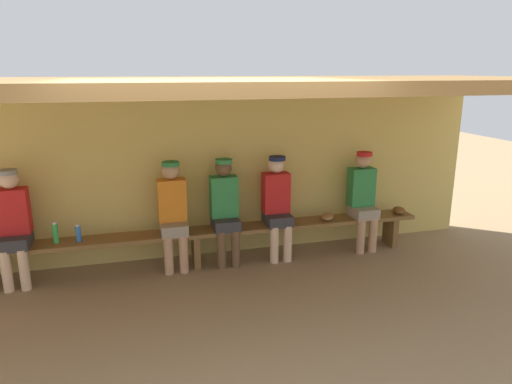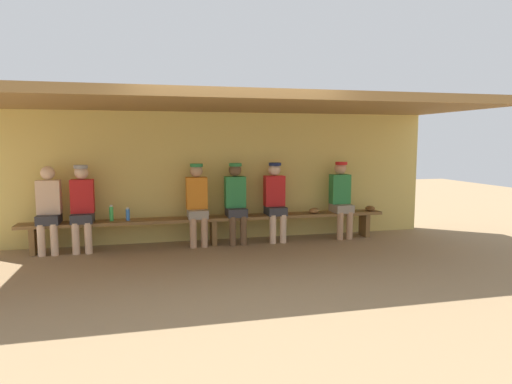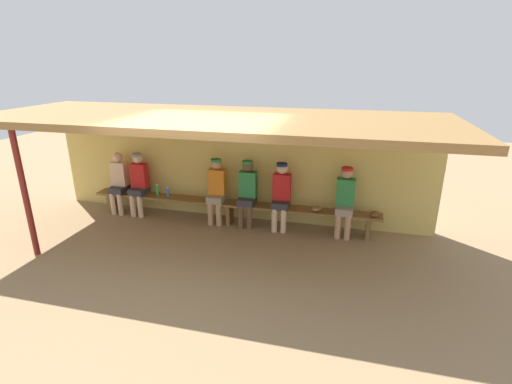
# 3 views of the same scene
# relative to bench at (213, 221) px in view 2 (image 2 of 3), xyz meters

# --- Properties ---
(ground_plane) EXTENTS (24.00, 24.00, 0.00)m
(ground_plane) POSITION_rel_bench_xyz_m (0.00, -1.55, -0.39)
(ground_plane) COLOR #937754
(back_wall) EXTENTS (8.00, 0.20, 2.20)m
(back_wall) POSITION_rel_bench_xyz_m (0.00, 0.45, 0.71)
(back_wall) COLOR #D8BC60
(back_wall) RESTS_ON ground
(dugout_roof) EXTENTS (8.00, 2.80, 0.12)m
(dugout_roof) POSITION_rel_bench_xyz_m (0.00, -0.85, 1.87)
(dugout_roof) COLOR olive
(dugout_roof) RESTS_ON back_wall
(bench) EXTENTS (6.00, 0.36, 0.46)m
(bench) POSITION_rel_bench_xyz_m (0.00, 0.00, 0.00)
(bench) COLOR brown
(bench) RESTS_ON ground
(player_in_red) EXTENTS (0.34, 0.42, 1.34)m
(player_in_red) POSITION_rel_bench_xyz_m (-0.26, 0.00, 0.36)
(player_in_red) COLOR gray
(player_in_red) RESTS_ON ground
(player_in_blue) EXTENTS (0.34, 0.42, 1.34)m
(player_in_blue) POSITION_rel_bench_xyz_m (-2.04, 0.00, 0.36)
(player_in_blue) COLOR #333338
(player_in_blue) RESTS_ON ground
(player_near_post) EXTENTS (0.34, 0.42, 1.34)m
(player_near_post) POSITION_rel_bench_xyz_m (-2.52, 0.00, 0.34)
(player_near_post) COLOR #333338
(player_near_post) RESTS_ON ground
(player_with_sunglasses) EXTENTS (0.34, 0.42, 1.34)m
(player_with_sunglasses) POSITION_rel_bench_xyz_m (0.38, 0.00, 0.36)
(player_with_sunglasses) COLOR #333338
(player_with_sunglasses) RESTS_ON ground
(player_shirtless_tan) EXTENTS (0.34, 0.42, 1.34)m
(player_shirtless_tan) POSITION_rel_bench_xyz_m (2.29, 0.00, 0.36)
(player_shirtless_tan) COLOR gray
(player_shirtless_tan) RESTS_ON ground
(player_leftmost) EXTENTS (0.34, 0.42, 1.34)m
(player_leftmost) POSITION_rel_bench_xyz_m (1.07, 0.00, 0.36)
(player_leftmost) COLOR #333338
(player_leftmost) RESTS_ON ground
(water_bottle_clear) EXTENTS (0.06, 0.06, 0.25)m
(water_bottle_clear) POSITION_rel_bench_xyz_m (-1.61, 0.01, 0.19)
(water_bottle_clear) COLOR green
(water_bottle_clear) RESTS_ON bench
(water_bottle_blue) EXTENTS (0.06, 0.06, 0.21)m
(water_bottle_blue) POSITION_rel_bench_xyz_m (-1.36, -0.00, 0.17)
(water_bottle_blue) COLOR blue
(water_bottle_blue) RESTS_ON bench
(baseball_glove_tan) EXTENTS (0.24, 0.28, 0.09)m
(baseball_glove_tan) POSITION_rel_bench_xyz_m (2.84, -0.03, 0.12)
(baseball_glove_tan) COLOR brown
(baseball_glove_tan) RESTS_ON bench
(baseball_glove_dark_brown) EXTENTS (0.28, 0.29, 0.09)m
(baseball_glove_dark_brown) POSITION_rel_bench_xyz_m (1.77, -0.03, 0.12)
(baseball_glove_dark_brown) COLOR olive
(baseball_glove_dark_brown) RESTS_ON bench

